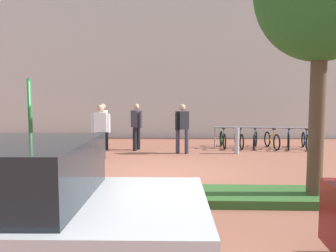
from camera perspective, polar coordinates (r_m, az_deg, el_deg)
name	(u,v)px	position (r m, az deg, el deg)	size (l,w,h in m)	color
ground_plane	(163,174)	(8.55, -0.87, -8.23)	(60.00, 60.00, 0.00)	#9E5B47
building_facade	(171,34)	(16.53, 0.45, 15.64)	(28.00, 1.20, 10.00)	silver
planter_strip	(208,196)	(6.48, 7.00, -11.90)	(7.00, 1.10, 0.16)	#336028
parking_sign_post	(30,121)	(6.81, -22.68, 0.88)	(0.13, 0.35, 2.31)	#2D7238
bike_at_sign	(39,178)	(7.18, -21.33, -8.31)	(1.52, 0.82, 0.86)	black
bike_rack_cluster	(264,139)	(13.11, 16.18, -2.24)	(3.75, 1.73, 0.83)	#99999E
bollard_steel	(237,141)	(11.67, 11.83, -2.51)	(0.16, 0.16, 0.90)	#ADADB2
person_shirt_blue	(103,123)	(12.46, -11.18, 0.44)	(0.35, 0.60, 1.72)	black
person_suited_navy	(136,124)	(12.16, -5.47, 0.40)	(0.44, 0.48, 1.72)	black
person_shirt_white	(101,128)	(10.72, -11.55, -0.31)	(0.61, 0.41, 1.72)	#2D2D38
person_suited_dark	(182,125)	(11.40, 2.47, 0.11)	(0.49, 0.44, 1.72)	#383342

